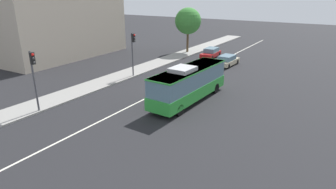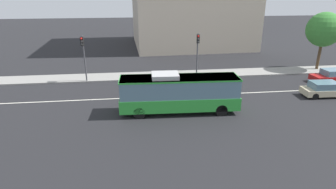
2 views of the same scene
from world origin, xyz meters
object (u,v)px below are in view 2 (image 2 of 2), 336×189
at_px(sedan_beige, 325,89).
at_px(sedan_red, 332,76).
at_px(traffic_light_near_corner, 198,48).
at_px(traffic_light_mid_block, 83,51).
at_px(street_tree_kerbside_left, 324,30).
at_px(transit_bus, 179,92).

bearing_deg(sedan_beige, sedan_red, 50.76).
bearing_deg(traffic_light_near_corner, sedan_beige, 61.04).
distance_m(traffic_light_near_corner, traffic_light_mid_block, 12.73).
relative_size(sedan_beige, street_tree_kerbside_left, 0.63).
xyz_separation_m(sedan_red, traffic_light_mid_block, (-27.62, 3.27, 2.84)).
distance_m(traffic_light_mid_block, street_tree_kerbside_left, 29.14).
height_order(traffic_light_near_corner, street_tree_kerbside_left, street_tree_kerbside_left).
bearing_deg(transit_bus, traffic_light_mid_block, 136.66).
relative_size(traffic_light_near_corner, traffic_light_mid_block, 1.00).
xyz_separation_m(sedan_beige, sedan_red, (3.68, 4.10, 0.00)).
bearing_deg(traffic_light_mid_block, traffic_light_near_corner, 95.22).
bearing_deg(traffic_light_near_corner, transit_bus, -16.60).
distance_m(transit_bus, traffic_light_mid_block, 13.16).
height_order(transit_bus, traffic_light_mid_block, traffic_light_mid_block).
bearing_deg(sedan_red, transit_bus, 15.84).
distance_m(sedan_red, traffic_light_near_corner, 15.52).
xyz_separation_m(transit_bus, traffic_light_near_corner, (3.61, 9.37, 1.75)).
xyz_separation_m(sedan_red, traffic_light_near_corner, (-14.89, 3.31, 2.84)).
bearing_deg(traffic_light_mid_block, sedan_red, 88.30).
xyz_separation_m(transit_bus, traffic_light_mid_block, (-9.11, 9.33, 1.75)).
bearing_deg(sedan_beige, traffic_light_mid_block, 165.54).
bearing_deg(sedan_red, street_tree_kerbside_left, -108.41).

